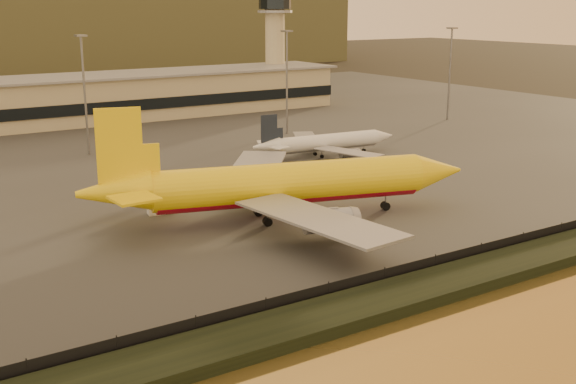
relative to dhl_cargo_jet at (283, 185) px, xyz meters
name	(u,v)px	position (x,y,z in m)	size (l,w,h in m)	color
ground	(355,248)	(1.07, -16.16, -5.56)	(900.00, 900.00, 0.00)	black
embankment	(447,283)	(1.07, -33.16, -4.86)	(320.00, 7.00, 1.40)	black
tarmac	(110,140)	(1.07, 78.84, -5.46)	(320.00, 220.00, 0.20)	#2D2D2D
perimeter_fence	(423,268)	(1.07, -29.16, -4.26)	(300.00, 0.05, 2.20)	black
terminal_building	(14,104)	(-13.45, 109.39, 0.69)	(202.00, 25.00, 12.60)	#C0B185
control_tower	(275,36)	(71.07, 114.84, 16.11)	(11.20, 11.20, 35.50)	#C0B185
apron_light_masts	(201,78)	(16.07, 58.84, 10.15)	(152.20, 12.20, 25.40)	slate
dhl_cargo_jet	(283,185)	(0.00, 0.00, 0.00)	(59.08, 56.52, 17.94)	yellow
white_narrowbody_jet	(326,142)	(33.07, 34.27, -2.42)	(34.23, 33.20, 9.83)	white
gse_vehicle_yellow	(304,196)	(8.65, 6.89, -4.57)	(3.50, 1.57, 1.57)	yellow
gse_vehicle_white	(161,208)	(-14.25, 12.89, -4.41)	(4.20, 1.89, 1.89)	white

